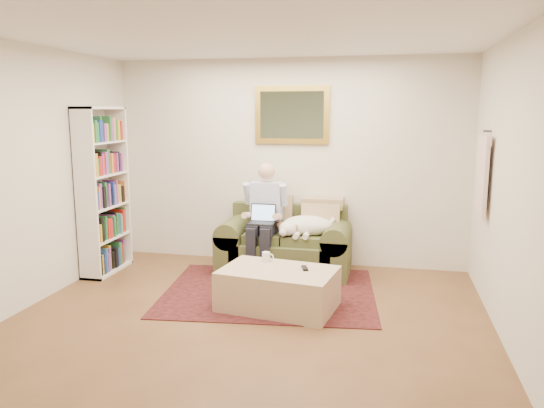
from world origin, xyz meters
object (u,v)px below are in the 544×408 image
(seated_man, at_px, (263,220))
(sofa, at_px, (285,249))
(ottoman, at_px, (278,289))
(coffee_mug, at_px, (266,257))
(laptop, at_px, (262,218))
(bookshelf, at_px, (103,191))
(sleeping_dog, at_px, (307,226))

(seated_man, bearing_deg, sofa, 31.45)
(ottoman, bearing_deg, seated_man, 110.46)
(seated_man, relative_size, coffee_mug, 13.31)
(laptop, distance_m, ottoman, 1.22)
(seated_man, distance_m, bookshelf, 1.97)
(sofa, relative_size, coffee_mug, 15.82)
(sofa, distance_m, sleeping_dog, 0.44)
(laptop, xyz_separation_m, bookshelf, (-1.91, -0.26, 0.30))
(sleeping_dog, bearing_deg, seated_man, -172.87)
(sleeping_dog, xyz_separation_m, bookshelf, (-2.43, -0.38, 0.40))
(seated_man, height_order, sleeping_dog, seated_man)
(coffee_mug, bearing_deg, sleeping_dog, 72.27)
(laptop, xyz_separation_m, sleeping_dog, (0.52, 0.13, -0.09))
(ottoman, height_order, coffee_mug, coffee_mug)
(seated_man, distance_m, sleeping_dog, 0.53)
(coffee_mug, xyz_separation_m, bookshelf, (-2.14, 0.53, 0.55))
(laptop, height_order, bookshelf, bookshelf)
(sofa, xyz_separation_m, coffee_mug, (-0.01, -0.99, 0.18))
(bookshelf, bearing_deg, sofa, 12.21)
(sleeping_dog, bearing_deg, coffee_mug, -107.73)
(bookshelf, bearing_deg, coffee_mug, -13.92)
(seated_man, xyz_separation_m, sleeping_dog, (0.52, 0.07, -0.06))
(sofa, xyz_separation_m, seated_man, (-0.24, -0.15, 0.39))
(ottoman, xyz_separation_m, coffee_mug, (-0.18, 0.25, 0.25))
(sofa, height_order, laptop, laptop)
(sofa, bearing_deg, sleeping_dog, -15.74)
(sofa, distance_m, bookshelf, 2.31)
(laptop, bearing_deg, seated_man, 90.00)
(sofa, xyz_separation_m, sleeping_dog, (0.28, -0.08, 0.33))
(bookshelf, bearing_deg, sleeping_dog, 8.99)
(seated_man, xyz_separation_m, bookshelf, (-1.91, -0.32, 0.33))
(ottoman, bearing_deg, sofa, 97.92)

